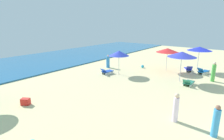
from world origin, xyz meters
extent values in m
cube|color=#276597|center=(0.00, 24.11, 0.06)|extent=(60.00, 11.79, 0.12)
cylinder|color=silver|center=(6.21, 6.71, 1.09)|extent=(0.05, 0.05, 2.19)
cone|color=#353DC0|center=(6.21, 6.71, 2.41)|extent=(2.40, 2.40, 0.45)
cube|color=silver|center=(5.70, 5.54, 0.10)|extent=(1.10, 0.10, 0.20)
cube|color=silver|center=(5.73, 6.06, 0.10)|extent=(1.10, 0.10, 0.20)
cube|color=#2B7E61|center=(5.71, 5.80, 0.23)|extent=(1.26, 0.68, 0.06)
cube|color=#2B7E61|center=(5.15, 5.83, 0.41)|extent=(0.35, 0.60, 0.39)
cylinder|color=silver|center=(4.76, 12.23, 0.95)|extent=(0.05, 0.05, 1.89)
cone|color=#2A3BBE|center=(4.76, 12.23, 2.13)|extent=(1.99, 1.99, 0.49)
cube|color=silver|center=(4.16, 12.95, 0.13)|extent=(1.01, 0.23, 0.26)
cube|color=silver|center=(4.26, 13.49, 0.13)|extent=(1.01, 0.23, 0.26)
cube|color=blue|center=(4.21, 13.22, 0.29)|extent=(1.24, 0.85, 0.06)
cube|color=blue|center=(3.70, 13.32, 0.45)|extent=(0.47, 0.68, 0.37)
cylinder|color=silver|center=(10.87, 6.33, 1.10)|extent=(0.05, 0.05, 2.21)
cone|color=#222ED3|center=(10.87, 6.33, 2.41)|extent=(2.42, 2.42, 0.40)
cube|color=silver|center=(10.33, 6.86, 0.12)|extent=(0.99, 0.53, 0.24)
cube|color=silver|center=(10.10, 7.31, 0.12)|extent=(0.99, 0.53, 0.24)
cube|color=#3641C1|center=(10.21, 7.09, 0.27)|extent=(1.34, 1.07, 0.06)
cube|color=#3641C1|center=(9.72, 6.83, 0.48)|extent=(0.56, 0.65, 0.44)
cube|color=silver|center=(10.00, 5.30, 0.13)|extent=(1.10, 0.45, 0.26)
cube|color=silver|center=(10.17, 5.75, 0.13)|extent=(1.10, 0.45, 0.26)
cube|color=#145BA4|center=(10.08, 5.53, 0.29)|extent=(1.41, 0.99, 0.06)
cube|color=#145BA4|center=(9.53, 5.74, 0.49)|extent=(0.56, 0.65, 0.44)
cylinder|color=silver|center=(8.85, 8.96, 1.02)|extent=(0.05, 0.05, 2.03)
cone|color=red|center=(8.85, 8.96, 2.24)|extent=(2.33, 2.33, 0.42)
cylinder|color=#3688D6|center=(6.32, 14.86, 0.64)|extent=(0.50, 0.50, 1.27)
sphere|color=beige|center=(6.32, 14.86, 1.38)|extent=(0.23, 0.23, 0.23)
cylinder|color=white|center=(-0.67, 4.80, 0.66)|extent=(0.34, 0.34, 1.32)
sphere|color=beige|center=(-0.67, 4.80, 1.44)|extent=(0.25, 0.25, 0.25)
cylinder|color=#3A93D5|center=(-0.87, 2.95, 0.66)|extent=(0.39, 0.39, 1.32)
sphere|color=#8C5F4A|center=(-0.87, 2.95, 1.42)|extent=(0.22, 0.22, 0.22)
cylinder|color=#51B94E|center=(7.97, 4.41, 0.75)|extent=(0.40, 0.40, 1.50)
sphere|color=beige|center=(7.97, 4.41, 1.62)|extent=(0.26, 0.26, 0.26)
cube|color=red|center=(-4.41, 12.90, 0.21)|extent=(0.55, 0.61, 0.42)
sphere|color=#249ECB|center=(8.62, 11.63, 0.16)|extent=(0.33, 0.33, 0.33)
camera|label=1|loc=(-9.34, 2.30, 4.98)|focal=28.76mm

